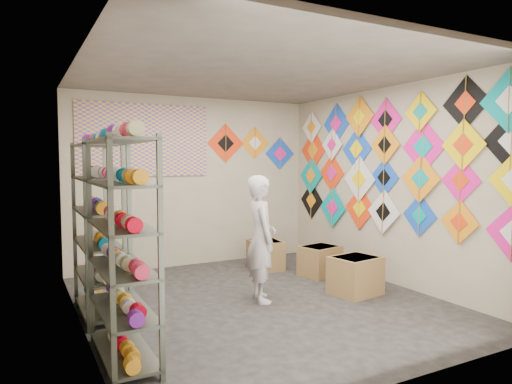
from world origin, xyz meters
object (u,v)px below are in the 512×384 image
shelf_rack_front (122,250)px  carton_b (320,261)px  shelf_rack_back (97,229)px  shopkeeper (261,238)px  carton_c (265,255)px  carton_a (355,276)px

shelf_rack_front → carton_b: size_ratio=3.55×
shelf_rack_back → shopkeeper: shelf_rack_back is taller
shelf_rack_back → carton_b: 3.23m
shelf_rack_back → carton_b: shelf_rack_back is taller
shopkeeper → carton_c: bearing=-17.7°
shopkeeper → carton_a: (1.18, -0.33, -0.52)m
shopkeeper → carton_b: size_ratio=2.84×
shelf_rack_back → carton_a: 3.16m
shopkeeper → carton_a: bearing=-92.5°
carton_c → carton_a: bearing=-70.6°
shelf_rack_back → carton_c: (2.63, 0.95, -0.73)m
carton_a → carton_c: bearing=92.8°
shelf_rack_front → shelf_rack_back: size_ratio=1.00×
carton_a → carton_c: 1.73m
shelf_rack_front → shelf_rack_back: bearing=90.0°
shelf_rack_back → carton_b: (3.14, 0.23, -0.73)m
shelf_rack_front → carton_b: bearing=25.9°
carton_a → carton_b: carton_a is taller
shopkeeper → carton_c: shopkeeper is taller
shopkeeper → carton_b: 1.57m
shelf_rack_back → carton_c: 2.89m
carton_b → carton_c: carton_c is taller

